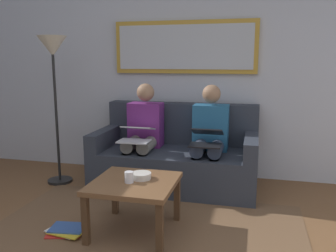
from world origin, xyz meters
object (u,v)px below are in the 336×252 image
at_px(bowl, 141,176).
at_px(magazine_stack, 66,230).
at_px(framed_mirror, 184,47).
at_px(laptop_black, 207,138).
at_px(standing_lamp, 53,63).
at_px(person_left, 209,135).
at_px(laptop_silver, 136,134).
at_px(couch, 177,157).
at_px(coffee_table, 134,188).
at_px(person_right, 143,131).
at_px(cup, 129,177).

relative_size(bowl, magazine_stack, 0.47).
relative_size(framed_mirror, laptop_black, 4.62).
height_order(laptop_black, standing_lamp, standing_lamp).
bearing_deg(bowl, laptop_black, -116.36).
xyz_separation_m(person_left, laptop_silver, (0.75, 0.24, 0.02)).
bearing_deg(couch, coffee_table, 86.08).
xyz_separation_m(laptop_black, person_right, (0.75, -0.23, -0.02)).
bearing_deg(person_right, framed_mirror, -129.30).
height_order(cup, laptop_black, laptop_black).
distance_m(framed_mirror, laptop_silver, 1.21).
bearing_deg(person_left, bowl, 68.77).
relative_size(framed_mirror, person_left, 1.49).
bearing_deg(laptop_silver, standing_lamp, -2.57).
distance_m(cup, laptop_black, 1.08).
height_order(cup, bowl, cup).
relative_size(laptop_black, magazine_stack, 1.05).
height_order(coffee_table, standing_lamp, standing_lamp).
bearing_deg(laptop_black, standing_lamp, -1.15).
bearing_deg(coffee_table, person_right, -75.81).
relative_size(couch, magazine_stack, 5.06).
relative_size(laptop_silver, magazine_stack, 1.03).
bearing_deg(person_left, laptop_silver, 17.93).
relative_size(coffee_table, person_left, 0.58).
bearing_deg(cup, coffee_table, -120.77).
bearing_deg(coffee_table, couch, -93.92).
relative_size(framed_mirror, cup, 18.90).
bearing_deg(standing_lamp, couch, -168.72).
relative_size(framed_mirror, standing_lamp, 1.02).
xyz_separation_m(laptop_black, laptop_silver, (0.75, 0.01, 0.00)).
xyz_separation_m(person_right, magazine_stack, (0.25, 1.31, -0.58)).
xyz_separation_m(coffee_table, cup, (0.03, 0.04, 0.11)).
bearing_deg(laptop_black, magazine_stack, 47.27).
height_order(person_left, person_right, same).
relative_size(framed_mirror, coffee_table, 2.56).
bearing_deg(bowl, magazine_stack, 21.80).
bearing_deg(cup, couch, -94.98).
bearing_deg(person_left, standing_lamp, 6.63).
bearing_deg(standing_lamp, coffee_table, 142.87).
xyz_separation_m(coffee_table, laptop_black, (-0.46, -0.92, 0.25)).
distance_m(laptop_silver, magazine_stack, 1.25).
height_order(laptop_silver, standing_lamp, standing_lamp).
xyz_separation_m(coffee_table, person_right, (0.29, -1.15, 0.23)).
bearing_deg(coffee_table, laptop_black, -116.55).
relative_size(couch, standing_lamp, 1.07).
height_order(person_right, magazine_stack, person_right).
bearing_deg(laptop_silver, framed_mirror, -118.15).
height_order(bowl, laptop_silver, laptop_silver).
height_order(bowl, person_right, person_right).
bearing_deg(cup, person_right, -77.51).
bearing_deg(cup, standing_lamp, -38.99).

